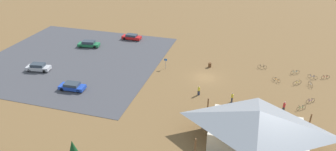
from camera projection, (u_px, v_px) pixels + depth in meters
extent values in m
plane|color=brown|center=(205.00, 78.00, 54.53)|extent=(160.00, 160.00, 0.00)
cube|color=#424247|center=(74.00, 59.00, 61.59)|extent=(35.05, 33.67, 0.05)
cube|color=beige|center=(256.00, 134.00, 38.32)|extent=(11.62, 6.93, 2.68)
pyramid|color=gray|center=(259.00, 118.00, 37.16)|extent=(14.38, 9.69, 2.25)
cylinder|color=brown|center=(310.00, 122.00, 40.54)|extent=(0.20, 0.20, 2.68)
cylinder|color=brown|center=(208.00, 106.00, 43.96)|extent=(0.20, 0.20, 2.68)
cylinder|color=brown|center=(195.00, 147.00, 36.10)|extent=(0.20, 0.20, 2.68)
cylinder|color=brown|center=(210.00, 65.00, 58.12)|extent=(0.60, 0.60, 0.90)
cylinder|color=#99999E|center=(166.00, 64.00, 57.21)|extent=(0.08, 0.08, 2.20)
cube|color=#1959B2|center=(166.00, 60.00, 56.83)|extent=(0.56, 0.04, 0.40)
torus|color=black|center=(315.00, 78.00, 53.75)|extent=(0.66, 0.27, 0.68)
torus|color=black|center=(309.00, 76.00, 54.27)|extent=(0.66, 0.27, 0.68)
cylinder|color=#2347B7|center=(313.00, 76.00, 53.96)|extent=(0.89, 0.35, 0.04)
cylinder|color=#2347B7|center=(314.00, 76.00, 53.82)|extent=(0.04, 0.04, 0.40)
cube|color=black|center=(314.00, 75.00, 53.73)|extent=(0.22, 0.14, 0.05)
cylinder|color=#2347B7|center=(310.00, 75.00, 54.12)|extent=(0.04, 0.04, 0.44)
cylinder|color=black|center=(311.00, 74.00, 54.01)|extent=(0.19, 0.46, 0.03)
torus|color=black|center=(295.00, 83.00, 51.89)|extent=(0.65, 0.46, 0.76)
torus|color=black|center=(300.00, 82.00, 52.17)|extent=(0.65, 0.46, 0.76)
cylinder|color=yellow|center=(297.00, 82.00, 51.97)|extent=(0.79, 0.56, 0.04)
cylinder|color=yellow|center=(297.00, 82.00, 51.87)|extent=(0.04, 0.04, 0.48)
cube|color=black|center=(297.00, 81.00, 51.75)|extent=(0.21, 0.18, 0.05)
cylinder|color=yellow|center=(299.00, 81.00, 52.02)|extent=(0.04, 0.04, 0.52)
cylinder|color=black|center=(300.00, 80.00, 51.90)|extent=(0.30, 0.41, 0.03)
torus|color=black|center=(298.00, 72.00, 55.60)|extent=(0.70, 0.36, 0.75)
torus|color=black|center=(292.00, 73.00, 55.45)|extent=(0.70, 0.36, 0.75)
cylinder|color=#197A7F|center=(295.00, 72.00, 55.46)|extent=(0.89, 0.45, 0.04)
cylinder|color=#197A7F|center=(296.00, 71.00, 55.45)|extent=(0.04, 0.04, 0.39)
cube|color=black|center=(296.00, 70.00, 55.36)|extent=(0.21, 0.16, 0.05)
cylinder|color=#197A7F|center=(293.00, 71.00, 55.34)|extent=(0.04, 0.04, 0.51)
cylinder|color=black|center=(293.00, 70.00, 55.22)|extent=(0.24, 0.45, 0.03)
torus|color=black|center=(312.00, 86.00, 51.12)|extent=(0.24, 0.74, 0.75)
torus|color=black|center=(309.00, 83.00, 51.98)|extent=(0.24, 0.74, 0.75)
cylinder|color=silver|center=(311.00, 84.00, 51.49)|extent=(0.28, 0.88, 0.04)
cylinder|color=silver|center=(311.00, 84.00, 51.29)|extent=(0.04, 0.04, 0.43)
cube|color=black|center=(312.00, 83.00, 51.19)|extent=(0.13, 0.21, 0.05)
cylinder|color=silver|center=(310.00, 82.00, 51.78)|extent=(0.04, 0.04, 0.47)
cylinder|color=black|center=(310.00, 81.00, 51.67)|extent=(0.47, 0.16, 0.03)
torus|color=black|center=(328.00, 77.00, 54.01)|extent=(0.62, 0.27, 0.65)
torus|color=black|center=(323.00, 77.00, 53.94)|extent=(0.62, 0.27, 0.65)
cylinder|color=red|center=(326.00, 77.00, 53.93)|extent=(0.84, 0.35, 0.04)
cylinder|color=red|center=(327.00, 76.00, 53.90)|extent=(0.04, 0.04, 0.39)
cube|color=black|center=(327.00, 75.00, 53.80)|extent=(0.22, 0.15, 0.05)
cylinder|color=red|center=(324.00, 76.00, 53.86)|extent=(0.04, 0.04, 0.39)
cylinder|color=black|center=(324.00, 75.00, 53.76)|extent=(0.20, 0.46, 0.03)
torus|color=black|center=(265.00, 67.00, 57.43)|extent=(0.71, 0.08, 0.71)
torus|color=black|center=(259.00, 67.00, 57.74)|extent=(0.71, 0.08, 0.71)
cylinder|color=black|center=(262.00, 66.00, 57.53)|extent=(0.99, 0.10, 0.04)
cylinder|color=black|center=(263.00, 66.00, 57.43)|extent=(0.04, 0.04, 0.43)
cube|color=black|center=(264.00, 65.00, 57.32)|extent=(0.20, 0.09, 0.05)
cylinder|color=black|center=(260.00, 66.00, 57.60)|extent=(0.04, 0.04, 0.46)
cylinder|color=black|center=(260.00, 64.00, 57.50)|extent=(0.06, 0.48, 0.03)
torus|color=black|center=(313.00, 100.00, 47.12)|extent=(0.60, 0.42, 0.69)
torus|color=black|center=(308.00, 102.00, 46.85)|extent=(0.60, 0.42, 0.69)
cylinder|color=#722D9E|center=(311.00, 100.00, 46.93)|extent=(0.80, 0.55, 0.04)
cylinder|color=#722D9E|center=(312.00, 100.00, 46.93)|extent=(0.04, 0.04, 0.43)
cube|color=black|center=(312.00, 99.00, 46.83)|extent=(0.21, 0.18, 0.05)
cylinder|color=#722D9E|center=(309.00, 100.00, 46.76)|extent=(0.04, 0.04, 0.50)
cylinder|color=black|center=(309.00, 99.00, 46.64)|extent=(0.29, 0.42, 0.03)
torus|color=black|center=(274.00, 79.00, 53.46)|extent=(0.52, 0.47, 0.66)
torus|color=black|center=(279.00, 81.00, 52.67)|extent=(0.52, 0.47, 0.66)
cylinder|color=orange|center=(277.00, 79.00, 53.01)|extent=(0.74, 0.67, 0.04)
cylinder|color=orange|center=(276.00, 79.00, 53.11)|extent=(0.04, 0.04, 0.40)
cube|color=black|center=(276.00, 78.00, 53.02)|extent=(0.20, 0.19, 0.05)
cylinder|color=orange|center=(279.00, 80.00, 52.65)|extent=(0.04, 0.04, 0.41)
cylinder|color=black|center=(279.00, 79.00, 52.56)|extent=(0.35, 0.38, 0.03)
torus|color=black|center=(304.00, 107.00, 45.43)|extent=(0.57, 0.40, 0.66)
torus|color=black|center=(298.00, 109.00, 45.16)|extent=(0.57, 0.40, 0.66)
cylinder|color=#1E7F38|center=(301.00, 107.00, 45.24)|extent=(0.82, 0.56, 0.04)
cylinder|color=#1E7F38|center=(303.00, 107.00, 45.25)|extent=(0.04, 0.04, 0.40)
cube|color=black|center=(303.00, 106.00, 45.15)|extent=(0.21, 0.18, 0.05)
cylinder|color=#1E7F38|center=(299.00, 107.00, 45.07)|extent=(0.04, 0.04, 0.49)
cylinder|color=black|center=(300.00, 106.00, 44.95)|extent=(0.29, 0.42, 0.03)
cube|color=#BCBCC1|center=(38.00, 68.00, 56.67)|extent=(4.63, 2.42, 0.67)
cube|color=#2D3842|center=(38.00, 65.00, 56.37)|extent=(2.68, 1.90, 0.58)
cylinder|color=black|center=(29.00, 70.00, 56.27)|extent=(0.67, 0.32, 0.64)
cylinder|color=black|center=(33.00, 67.00, 57.58)|extent=(0.67, 0.32, 0.64)
cylinder|color=black|center=(44.00, 71.00, 55.97)|extent=(0.67, 0.32, 0.64)
cylinder|color=black|center=(48.00, 68.00, 57.28)|extent=(0.67, 0.32, 0.64)
cube|color=red|center=(132.00, 37.00, 71.04)|extent=(4.55, 1.74, 0.62)
cube|color=#2D3842|center=(132.00, 35.00, 70.78)|extent=(2.55, 1.53, 0.46)
cylinder|color=black|center=(124.00, 39.00, 70.87)|extent=(0.64, 0.22, 0.64)
cylinder|color=black|center=(127.00, 36.00, 72.15)|extent=(0.64, 0.22, 0.64)
cylinder|color=black|center=(137.00, 40.00, 70.12)|extent=(0.64, 0.22, 0.64)
cylinder|color=black|center=(139.00, 38.00, 71.40)|extent=(0.64, 0.22, 0.64)
cube|color=#1E42B2|center=(72.00, 87.00, 50.41)|extent=(4.48, 2.10, 0.58)
cube|color=#2D3842|center=(72.00, 84.00, 50.16)|extent=(2.55, 1.76, 0.49)
cylinder|color=black|center=(62.00, 89.00, 50.09)|extent=(0.65, 0.26, 0.64)
cylinder|color=black|center=(67.00, 85.00, 51.47)|extent=(0.65, 0.26, 0.64)
cylinder|color=black|center=(78.00, 91.00, 49.53)|extent=(0.65, 0.26, 0.64)
cylinder|color=black|center=(83.00, 87.00, 50.91)|extent=(0.65, 0.26, 0.64)
cube|color=#1E6B3D|center=(89.00, 45.00, 67.06)|extent=(4.99, 2.58, 0.60)
cube|color=#2D3842|center=(89.00, 42.00, 66.79)|extent=(2.89, 2.02, 0.58)
cylinder|color=black|center=(81.00, 46.00, 66.62)|extent=(0.67, 0.32, 0.64)
cylinder|color=black|center=(83.00, 44.00, 68.01)|extent=(0.67, 0.32, 0.64)
cylinder|color=black|center=(95.00, 47.00, 66.30)|extent=(0.67, 0.32, 0.64)
cylinder|color=black|center=(97.00, 44.00, 67.69)|extent=(0.67, 0.32, 0.64)
cube|color=#2D3347|center=(199.00, 93.00, 49.05)|extent=(0.40, 0.37, 0.81)
cylinder|color=yellow|center=(199.00, 89.00, 48.70)|extent=(0.36, 0.36, 0.66)
sphere|color=tan|center=(199.00, 87.00, 48.49)|extent=(0.24, 0.24, 0.24)
cube|color=#2D3347|center=(232.00, 100.00, 47.07)|extent=(0.26, 0.34, 0.93)
cylinder|color=yellow|center=(232.00, 96.00, 46.72)|extent=(0.36, 0.36, 0.55)
sphere|color=tan|center=(233.00, 94.00, 46.53)|extent=(0.24, 0.24, 0.24)
cube|color=#2D3347|center=(283.00, 109.00, 44.83)|extent=(0.34, 0.27, 0.85)
cylinder|color=red|center=(284.00, 105.00, 44.46)|extent=(0.36, 0.36, 0.70)
sphere|color=tan|center=(285.00, 102.00, 44.24)|extent=(0.24, 0.24, 0.24)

